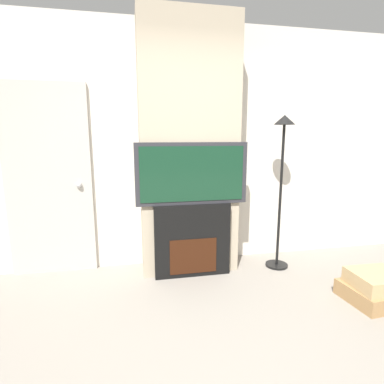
{
  "coord_description": "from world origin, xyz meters",
  "views": [
    {
      "loc": [
        -0.59,
        -1.38,
        1.49
      ],
      "look_at": [
        0.0,
        1.61,
        0.91
      ],
      "focal_mm": 28.0,
      "sensor_mm": 36.0,
      "label": 1
    }
  ],
  "objects_px": {
    "television": "(192,174)",
    "floor_lamp": "(282,164)",
    "fireplace": "(192,240)",
    "box_stack": "(375,288)"
  },
  "relations": [
    {
      "from": "television",
      "to": "box_stack",
      "type": "distance_m",
      "value": 2.0
    },
    {
      "from": "television",
      "to": "floor_lamp",
      "type": "xyz_separation_m",
      "value": [
        1.0,
        0.02,
        0.08
      ]
    },
    {
      "from": "fireplace",
      "to": "floor_lamp",
      "type": "xyz_separation_m",
      "value": [
        1.0,
        0.01,
        0.79
      ]
    },
    {
      "from": "television",
      "to": "floor_lamp",
      "type": "height_order",
      "value": "floor_lamp"
    },
    {
      "from": "floor_lamp",
      "to": "fireplace",
      "type": "bearing_deg",
      "value": -179.24
    },
    {
      "from": "television",
      "to": "box_stack",
      "type": "relative_size",
      "value": 2.26
    },
    {
      "from": "fireplace",
      "to": "television",
      "type": "bearing_deg",
      "value": -90.0
    },
    {
      "from": "floor_lamp",
      "to": "television",
      "type": "bearing_deg",
      "value": -179.12
    },
    {
      "from": "television",
      "to": "fireplace",
      "type": "bearing_deg",
      "value": 90.0
    },
    {
      "from": "floor_lamp",
      "to": "box_stack",
      "type": "xyz_separation_m",
      "value": [
        0.51,
        -0.88,
        -1.05
      ]
    }
  ]
}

